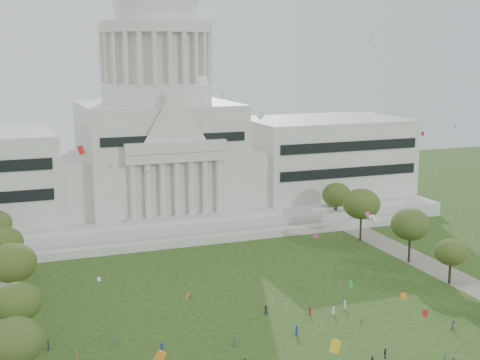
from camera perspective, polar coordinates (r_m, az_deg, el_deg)
capitol at (r=199.15m, az=-6.96°, el=3.09°), size 160.00×64.50×91.30m
path_right at (r=151.84m, az=19.54°, el=-8.71°), size 8.00×160.00×0.04m
row_tree_l_2 at (r=104.05m, az=-18.66°, el=-12.92°), size 8.42×8.42×11.97m
row_tree_l_3 at (r=119.59m, az=-18.50°, el=-9.87°), size 8.12×8.12×11.55m
row_tree_r_3 at (r=150.75m, az=17.57°, el=-5.90°), size 7.01×7.01×9.98m
row_tree_l_4 at (r=136.73m, az=-18.85°, el=-6.71°), size 9.29×9.29×13.21m
row_tree_r_4 at (r=162.34m, az=14.35°, el=-3.70°), size 9.19×9.19×13.06m
row_tree_l_5 at (r=154.83m, az=-19.50°, el=-5.06°), size 8.33×8.33×11.85m
row_tree_r_5 at (r=177.89m, az=10.33°, el=-2.03°), size 9.82×9.82×13.96m
row_tree_r_6 at (r=194.56m, az=8.24°, el=-1.26°), size 8.42×8.42×11.97m
person_2 at (r=129.14m, az=17.77°, el=-11.71°), size 1.04×0.85×1.84m
person_9 at (r=116.49m, az=17.06°, el=-14.34°), size 1.08×0.97×1.50m
person_10 at (r=115.48m, az=12.29°, el=-14.26°), size 0.86×1.14×1.73m
kite_swarm at (r=106.51m, az=9.72°, el=-3.18°), size 83.41×105.82×58.80m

